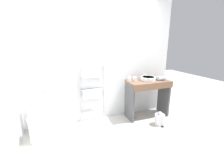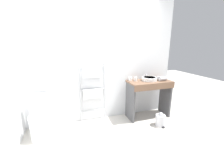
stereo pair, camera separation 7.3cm
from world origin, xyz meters
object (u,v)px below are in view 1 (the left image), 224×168
at_px(trash_bin, 160,119).
at_px(hair_dryer, 161,78).
at_px(toilet, 41,121).
at_px(sink_basin, 148,78).
at_px(cup_near_wall, 129,79).
at_px(towel_radiator, 92,85).
at_px(cup_near_edge, 135,79).

bearing_deg(trash_bin, hair_dryer, 56.12).
height_order(toilet, sink_basin, sink_basin).
height_order(sink_basin, cup_near_wall, cup_near_wall).
xyz_separation_m(towel_radiator, hair_dryer, (1.50, -0.26, 0.09)).
xyz_separation_m(cup_near_edge, hair_dryer, (0.58, -0.15, 0.00)).
height_order(towel_radiator, cup_near_wall, towel_radiator).
bearing_deg(cup_near_wall, hair_dryer, -17.13).
relative_size(sink_basin, cup_near_wall, 3.95).
height_order(toilet, cup_near_wall, cup_near_wall).
relative_size(sink_basin, hair_dryer, 1.55).
bearing_deg(hair_dryer, trash_bin, -123.88).
distance_m(cup_near_wall, hair_dryer, 0.71).
xyz_separation_m(cup_near_edge, trash_bin, (0.33, -0.52, -0.76)).
height_order(towel_radiator, cup_near_edge, towel_radiator).
distance_m(sink_basin, trash_bin, 0.89).
bearing_deg(towel_radiator, cup_near_wall, -3.83).
height_order(sink_basin, trash_bin, sink_basin).
distance_m(towel_radiator, cup_near_edge, 0.93).
xyz_separation_m(towel_radiator, cup_near_wall, (0.82, -0.05, 0.08)).
bearing_deg(hair_dryer, sink_basin, 162.08).
bearing_deg(trash_bin, sink_basin, 94.05).
relative_size(sink_basin, trash_bin, 1.12).
bearing_deg(trash_bin, cup_near_edge, 122.79).
bearing_deg(cup_near_wall, sink_basin, -16.58).
distance_m(towel_radiator, trash_bin, 1.56).
bearing_deg(cup_near_wall, trash_bin, -53.08).
height_order(toilet, hair_dryer, hair_dryer).
height_order(towel_radiator, hair_dryer, towel_radiator).
xyz_separation_m(toilet, cup_near_edge, (1.90, 0.19, 0.57)).
height_order(cup_near_wall, hair_dryer, hair_dryer).
bearing_deg(sink_basin, toilet, -176.66).
xyz_separation_m(cup_near_wall, hair_dryer, (0.68, -0.21, 0.00)).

